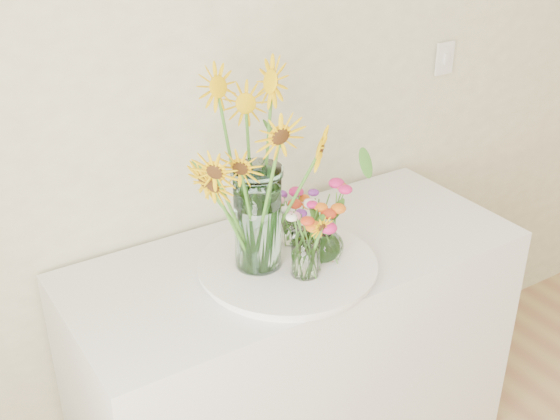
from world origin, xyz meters
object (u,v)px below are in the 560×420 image
(small_vase_a, at_px, (306,254))
(small_vase_c, at_px, (291,230))
(small_vase_b, at_px, (326,237))
(tray, at_px, (288,267))
(counter, at_px, (295,369))
(mason_jar, at_px, (258,218))

(small_vase_a, bearing_deg, small_vase_c, 69.52)
(small_vase_a, relative_size, small_vase_b, 0.92)
(tray, relative_size, small_vase_a, 3.59)
(counter, xyz_separation_m, small_vase_a, (-0.07, -0.15, 0.54))
(counter, bearing_deg, small_vase_a, -115.65)
(counter, distance_m, small_vase_c, 0.52)
(small_vase_c, bearing_deg, counter, -65.02)
(mason_jar, distance_m, small_vase_a, 0.17)
(tray, bearing_deg, small_vase_c, 51.40)
(small_vase_a, distance_m, small_vase_c, 0.18)
(mason_jar, xyz_separation_m, small_vase_b, (0.18, -0.08, -0.08))
(mason_jar, bearing_deg, counter, 11.84)
(small_vase_b, height_order, small_vase_c, small_vase_b)
(mason_jar, xyz_separation_m, small_vase_c, (0.15, 0.05, -0.11))
(mason_jar, bearing_deg, small_vase_c, 19.25)
(tray, distance_m, small_vase_b, 0.14)
(tray, distance_m, mason_jar, 0.19)
(small_vase_b, bearing_deg, counter, 104.53)
(counter, relative_size, tray, 2.83)
(mason_jar, relative_size, small_vase_a, 2.24)
(small_vase_a, height_order, small_vase_b, small_vase_b)
(small_vase_a, bearing_deg, mason_jar, 126.75)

